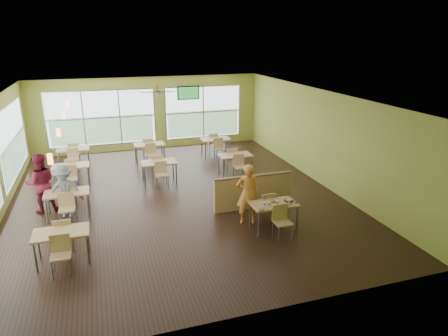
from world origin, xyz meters
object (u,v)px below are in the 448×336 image
Objects in this scene: main_table at (274,207)px; food_basket at (288,200)px; half_wall_divider at (253,191)px; man_plaid at (248,194)px.

main_table is 5.94× the size of food_basket.
half_wall_divider is at bearing 90.00° from main_table.
main_table is 0.80m from man_plaid.
half_wall_divider is 9.37× the size of food_basket.
man_plaid reaches higher than food_basket.
food_basket is (0.41, -1.45, 0.26)m from half_wall_divider.
main_table is 0.63× the size of half_wall_divider.
man_plaid is 6.64× the size of food_basket.
man_plaid is at bearing 149.24° from food_basket.
man_plaid is (-0.52, -0.89, 0.33)m from half_wall_divider.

